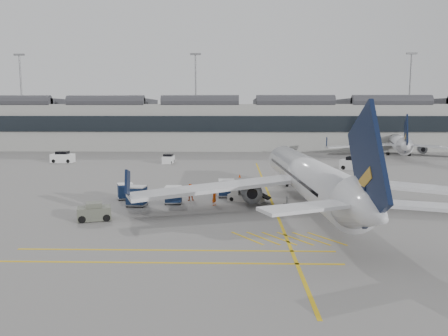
{
  "coord_description": "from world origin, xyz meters",
  "views": [
    {
      "loc": [
        6.06,
        -38.96,
        9.57
      ],
      "look_at": [
        5.03,
        3.12,
        4.0
      ],
      "focal_mm": 35.0,
      "sensor_mm": 36.0,
      "label": 1
    }
  ],
  "objects_px": {
    "airliner_main": "(309,177)",
    "baggage_cart_a": "(227,188)",
    "ramp_agent_a": "(214,197)",
    "pushback_tug": "(94,212)",
    "belt_loader": "(245,196)",
    "ramp_agent_b": "(190,192)"
  },
  "relations": [
    {
      "from": "airliner_main",
      "to": "baggage_cart_a",
      "type": "distance_m",
      "value": 9.79
    },
    {
      "from": "baggage_cart_a",
      "to": "airliner_main",
      "type": "bearing_deg",
      "value": -34.4
    },
    {
      "from": "ramp_agent_a",
      "to": "pushback_tug",
      "type": "height_order",
      "value": "ramp_agent_a"
    },
    {
      "from": "ramp_agent_a",
      "to": "ramp_agent_b",
      "type": "relative_size",
      "value": 0.96
    },
    {
      "from": "airliner_main",
      "to": "pushback_tug",
      "type": "distance_m",
      "value": 20.55
    },
    {
      "from": "airliner_main",
      "to": "baggage_cart_a",
      "type": "height_order",
      "value": "airliner_main"
    },
    {
      "from": "baggage_cart_a",
      "to": "ramp_agent_b",
      "type": "xyz_separation_m",
      "value": [
        -3.89,
        -1.91,
        -0.17
      ]
    },
    {
      "from": "belt_loader",
      "to": "baggage_cart_a",
      "type": "xyz_separation_m",
      "value": [
        -2.04,
        2.02,
        0.52
      ]
    },
    {
      "from": "ramp_agent_b",
      "to": "ramp_agent_a",
      "type": "bearing_deg",
      "value": 128.36
    },
    {
      "from": "belt_loader",
      "to": "ramp_agent_a",
      "type": "distance_m",
      "value": 3.93
    },
    {
      "from": "airliner_main",
      "to": "ramp_agent_a",
      "type": "bearing_deg",
      "value": 172.78
    },
    {
      "from": "baggage_cart_a",
      "to": "ramp_agent_a",
      "type": "relative_size",
      "value": 1.15
    },
    {
      "from": "ramp_agent_b",
      "to": "pushback_tug",
      "type": "bearing_deg",
      "value": 38.5
    },
    {
      "from": "belt_loader",
      "to": "ramp_agent_b",
      "type": "xyz_separation_m",
      "value": [
        -5.93,
        0.12,
        0.35
      ]
    },
    {
      "from": "belt_loader",
      "to": "pushback_tug",
      "type": "relative_size",
      "value": 1.45
    },
    {
      "from": "baggage_cart_a",
      "to": "pushback_tug",
      "type": "relative_size",
      "value": 0.62
    },
    {
      "from": "belt_loader",
      "to": "pushback_tug",
      "type": "bearing_deg",
      "value": -123.9
    },
    {
      "from": "pushback_tug",
      "to": "airliner_main",
      "type": "bearing_deg",
      "value": -1.2
    },
    {
      "from": "airliner_main",
      "to": "pushback_tug",
      "type": "xyz_separation_m",
      "value": [
        -19.63,
        -5.62,
        -2.32
      ]
    },
    {
      "from": "baggage_cart_a",
      "to": "ramp_agent_a",
      "type": "distance_m",
      "value": 4.46
    },
    {
      "from": "baggage_cart_a",
      "to": "ramp_agent_b",
      "type": "height_order",
      "value": "baggage_cart_a"
    },
    {
      "from": "airliner_main",
      "to": "belt_loader",
      "type": "relative_size",
      "value": 8.33
    }
  ]
}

